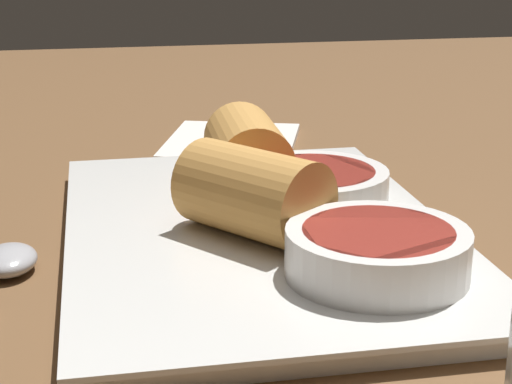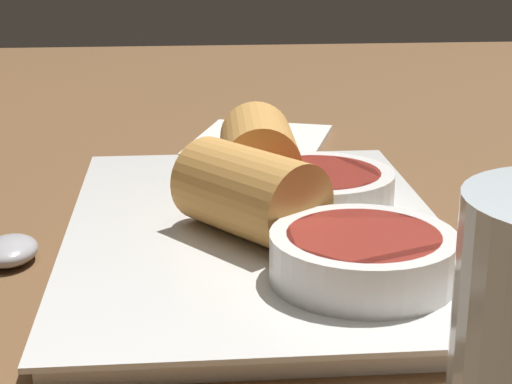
% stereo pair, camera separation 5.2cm
% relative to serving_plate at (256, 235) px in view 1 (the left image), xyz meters
% --- Properties ---
extents(table_surface, '(1.80, 1.40, 0.02)m').
position_rel_serving_plate_xyz_m(table_surface, '(-0.01, 0.03, -0.02)').
color(table_surface, brown).
rests_on(table_surface, ground).
extents(serving_plate, '(0.34, 0.24, 0.01)m').
position_rel_serving_plate_xyz_m(serving_plate, '(0.00, 0.00, 0.00)').
color(serving_plate, silver).
rests_on(serving_plate, table_surface).
extents(roll_front_left, '(0.10, 0.06, 0.05)m').
position_rel_serving_plate_xyz_m(roll_front_left, '(-0.08, 0.01, 0.03)').
color(roll_front_left, '#D19347').
rests_on(roll_front_left, serving_plate).
extents(roll_front_right, '(0.10, 0.10, 0.05)m').
position_rel_serving_plate_xyz_m(roll_front_right, '(0.01, -0.01, 0.03)').
color(roll_front_right, '#D19347').
rests_on(roll_front_right, serving_plate).
extents(dipping_bowl_near, '(0.10, 0.10, 0.03)m').
position_rel_serving_plate_xyz_m(dipping_bowl_near, '(-0.03, 0.04, 0.02)').
color(dipping_bowl_near, white).
rests_on(dipping_bowl_near, serving_plate).
extents(dipping_bowl_far, '(0.10, 0.10, 0.03)m').
position_rel_serving_plate_xyz_m(dipping_bowl_far, '(0.09, 0.05, 0.02)').
color(dipping_bowl_far, white).
rests_on(dipping_bowl_far, serving_plate).
extents(spoon, '(0.19, 0.04, 0.02)m').
position_rel_serving_plate_xyz_m(spoon, '(0.03, -0.15, -0.00)').
color(spoon, '#B2B2B7').
rests_on(spoon, table_surface).
extents(napkin, '(0.16, 0.15, 0.01)m').
position_rel_serving_plate_xyz_m(napkin, '(-0.25, 0.03, -0.00)').
color(napkin, silver).
rests_on(napkin, table_surface).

